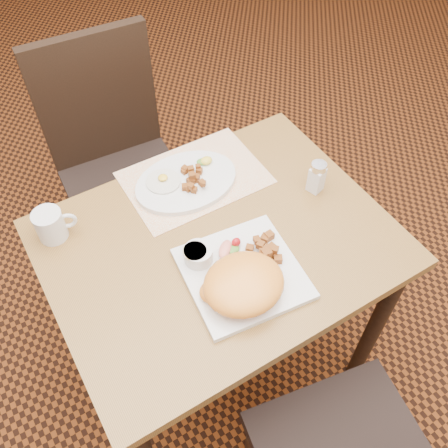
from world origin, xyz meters
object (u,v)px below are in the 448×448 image
chair_far (116,157)px  table (219,263)px  plate_square (243,273)px  coffee_mug (51,225)px  plate_oval (186,182)px  salt_shaker (317,177)px

chair_far → table: bearing=97.8°
plate_square → coffee_mug: coffee_mug is taller
plate_square → plate_oval: size_ratio=0.92×
table → plate_square: plate_square is taller
plate_square → salt_shaker: salt_shaker is taller
table → plate_oval: size_ratio=2.96×
chair_far → plate_square: bearing=96.7°
plate_oval → salt_shaker: salt_shaker is taller
plate_square → coffee_mug: bearing=134.5°
plate_oval → salt_shaker: 0.37m
plate_oval → table: bearing=-95.8°
table → coffee_mug: 0.47m
table → chair_far: 0.67m
salt_shaker → coffee_mug: salt_shaker is taller
chair_far → coffee_mug: (-0.32, -0.42, 0.25)m
plate_square → table: bearing=86.9°
plate_oval → coffee_mug: coffee_mug is taller
chair_far → plate_square: (0.04, -0.79, 0.22)m
salt_shaker → coffee_mug: 0.73m
chair_far → plate_square: size_ratio=3.46×
salt_shaker → coffee_mug: (-0.70, 0.23, -0.01)m
coffee_mug → plate_square: bearing=-45.5°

